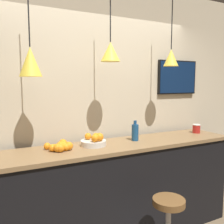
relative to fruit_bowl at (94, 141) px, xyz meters
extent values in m
cube|color=beige|center=(0.19, 0.36, 0.33)|extent=(8.00, 0.06, 2.90)
cube|color=black|center=(0.19, -0.04, -0.60)|extent=(2.92, 0.54, 1.03)
cube|color=olive|center=(0.19, -0.04, -0.07)|extent=(2.96, 0.58, 0.04)
cylinder|color=brown|center=(0.48, -0.64, -0.50)|extent=(0.30, 0.30, 0.06)
cylinder|color=beige|center=(0.00, 0.01, -0.02)|extent=(0.27, 0.27, 0.06)
sphere|color=orange|center=(-0.02, -0.07, 0.05)|extent=(0.08, 0.08, 0.08)
sphere|color=orange|center=(0.03, 0.03, 0.04)|extent=(0.07, 0.07, 0.07)
sphere|color=orange|center=(-0.04, 0.06, 0.04)|extent=(0.07, 0.07, 0.07)
sphere|color=orange|center=(0.04, -0.05, 0.05)|extent=(0.09, 0.09, 0.09)
sphere|color=orange|center=(-0.30, 0.10, -0.01)|extent=(0.08, 0.08, 0.08)
sphere|color=orange|center=(-0.32, -0.06, -0.01)|extent=(0.07, 0.07, 0.07)
sphere|color=orange|center=(-0.35, 0.01, -0.01)|extent=(0.08, 0.08, 0.08)
sphere|color=orange|center=(-0.42, -0.03, -0.01)|extent=(0.07, 0.07, 0.07)
sphere|color=orange|center=(-0.31, 0.10, -0.01)|extent=(0.08, 0.08, 0.08)
sphere|color=orange|center=(-0.29, -0.05, -0.01)|extent=(0.08, 0.08, 0.08)
sphere|color=orange|center=(-0.40, -0.06, -0.01)|extent=(0.08, 0.08, 0.08)
sphere|color=orange|center=(-0.38, -0.08, -0.01)|extent=(0.08, 0.08, 0.08)
sphere|color=orange|center=(-0.44, -0.02, -0.01)|extent=(0.07, 0.07, 0.07)
sphere|color=orange|center=(-0.36, 0.00, -0.01)|extent=(0.08, 0.08, 0.08)
sphere|color=orange|center=(-0.33, -0.05, -0.01)|extent=(0.07, 0.07, 0.07)
sphere|color=orange|center=(-0.47, 0.07, -0.02)|extent=(0.07, 0.07, 0.07)
sphere|color=orange|center=(-0.34, 0.00, -0.01)|extent=(0.07, 0.07, 0.07)
sphere|color=orange|center=(-0.31, 0.04, -0.01)|extent=(0.08, 0.08, 0.08)
cylinder|color=navy|center=(0.51, 0.01, 0.04)|extent=(0.08, 0.08, 0.18)
cylinder|color=navy|center=(0.51, 0.01, 0.16)|extent=(0.04, 0.04, 0.05)
cylinder|color=red|center=(1.46, 0.01, 0.00)|extent=(0.10, 0.10, 0.10)
cylinder|color=white|center=(1.46, 0.01, 0.06)|extent=(0.10, 0.10, 0.01)
cylinder|color=black|center=(-0.61, 0.00, 1.30)|extent=(0.01, 0.01, 0.76)
cone|color=yellow|center=(-0.61, 0.00, 0.79)|extent=(0.20, 0.20, 0.26)
sphere|color=#F9EFCC|center=(-0.61, 0.00, 0.68)|extent=(0.04, 0.04, 0.04)
cylinder|color=black|center=(0.19, 0.00, 1.35)|extent=(0.01, 0.01, 0.66)
cone|color=yellow|center=(0.19, 0.00, 0.92)|extent=(0.20, 0.20, 0.20)
sphere|color=#F9EFCC|center=(0.19, 0.00, 0.85)|extent=(0.04, 0.04, 0.04)
cylinder|color=black|center=(0.99, 0.00, 1.34)|extent=(0.01, 0.01, 0.69)
cone|color=yellow|center=(0.99, 0.00, 0.90)|extent=(0.18, 0.18, 0.20)
sphere|color=#F9EFCC|center=(0.99, 0.00, 0.82)|extent=(0.04, 0.04, 0.04)
cube|color=black|center=(1.38, 0.31, 0.68)|extent=(0.64, 0.04, 0.45)
cube|color=#0F2347|center=(1.38, 0.29, 0.68)|extent=(0.61, 0.01, 0.42)
camera|label=1|loc=(-1.00, -2.35, 0.60)|focal=40.00mm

